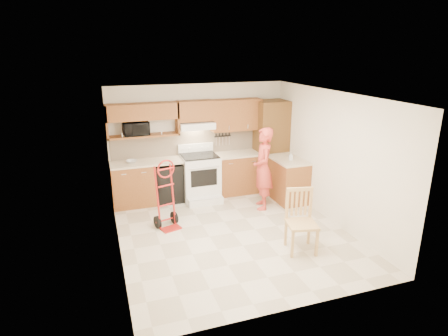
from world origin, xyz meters
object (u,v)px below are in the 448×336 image
person (263,169)px  hand_truck (167,198)px  dining_chair (302,222)px  microwave (136,129)px  range (200,174)px

person → hand_truck: 2.10m
person → dining_chair: size_ratio=1.65×
microwave → dining_chair: (2.26, -3.04, -1.11)m
microwave → person: microwave is taller
microwave → person: (2.40, -1.18, -0.77)m
microwave → person: size_ratio=0.30×
hand_truck → dining_chair: hand_truck is taller
range → person: person is taller
microwave → hand_truck: size_ratio=0.43×
range → dining_chair: bearing=-70.8°
dining_chair → person: bearing=98.2°
person → hand_truck: size_ratio=1.43×
microwave → hand_truck: bearing=-83.1°
person → dining_chair: (-0.14, -1.86, -0.34)m
microwave → hand_truck: microwave is taller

